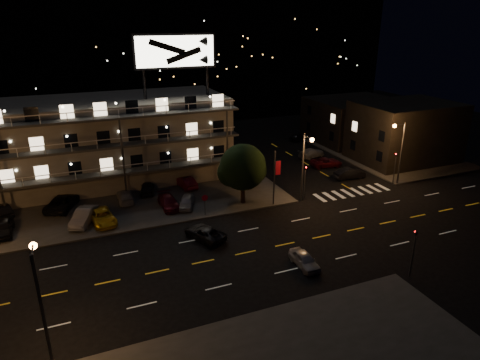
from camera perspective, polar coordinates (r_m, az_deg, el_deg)
name	(u,v)px	position (r m, az deg, el deg)	size (l,w,h in m)	color
ground	(266,249)	(39.73, 3.42, -9.11)	(140.00, 140.00, 0.00)	black
curb_nw	(89,193)	(54.58, -19.51, -1.62)	(44.00, 24.00, 0.15)	#343331
curb_ne	(383,152)	(70.90, 18.50, 3.58)	(16.00, 24.00, 0.15)	#343331
motel	(115,139)	(56.89, -16.36, 5.26)	(28.00, 13.80, 18.10)	gray
side_bldg_front	(405,132)	(66.99, 21.08, 6.01)	(14.06, 10.00, 8.50)	black
side_bldg_back	(354,120)	(76.03, 14.92, 7.75)	(14.06, 12.00, 7.00)	black
hill_backdrop	(104,58)	(100.43, -17.64, 15.19)	(120.00, 25.00, 24.00)	black
streetlight_nc	(305,161)	(47.87, 8.63, 2.53)	(0.44, 1.92, 8.00)	#2D2D30
streetlight_ne	(400,147)	(56.16, 20.53, 4.16)	(1.92, 0.44, 8.00)	#2D2D30
streetlight_s	(41,299)	(27.46, -25.04, -14.13)	(0.44, 1.92, 8.00)	#2D2D30
signal_nw	(305,179)	(49.36, 8.65, 0.15)	(0.20, 0.27, 4.60)	#2D2D30
signal_sw	(414,248)	(37.24, 22.17, -8.43)	(0.20, 0.27, 4.60)	#2D2D30
signal_ne	(395,165)	(56.89, 19.99, 1.90)	(0.27, 0.20, 4.60)	#2D2D30
banner_north	(275,177)	(47.17, 4.67, 0.45)	(0.83, 0.16, 6.40)	#2D2D30
stop_sign	(205,202)	(45.10, -4.71, -2.89)	(0.91, 0.11, 2.61)	#2D2D30
tree	(242,169)	(47.26, 0.33, 1.54)	(5.40, 5.20, 6.80)	black
lot_car_0	(3,227)	(47.36, -29.08, -5.54)	(1.72, 4.27, 1.45)	black
lot_car_1	(84,216)	(46.37, -20.11, -4.59)	(1.58, 4.54, 1.49)	#95969A
lot_car_2	(102,217)	(45.89, -17.88, -4.71)	(2.17, 4.70, 1.30)	#C49912
lot_car_3	(169,202)	(47.82, -9.50, -2.90)	(1.78, 4.39, 1.27)	#4F0B14
lot_car_4	(187,202)	(47.59, -7.13, -2.92)	(1.45, 3.60, 1.23)	#95969A
lot_car_5	(2,210)	(51.79, -29.17, -3.53)	(1.32, 3.79, 1.25)	black
lot_car_6	(62,202)	(50.75, -22.65, -2.76)	(2.42, 5.25, 1.46)	black
lot_car_7	(125,196)	(50.38, -15.03, -2.12)	(1.72, 4.24, 1.23)	#95969A
lot_car_8	(147,188)	(52.19, -12.26, -1.00)	(1.58, 3.93, 1.34)	black
lot_car_9	(185,182)	(53.12, -7.29, -0.26)	(1.47, 4.21, 1.39)	#4F0B14
side_car_0	(350,173)	(57.81, 14.41, 0.86)	(1.49, 4.28, 1.41)	black
side_car_1	(326,162)	(61.78, 11.44, 2.33)	(2.10, 4.56, 1.27)	#4F0B14
side_car_2	(311,153)	(65.67, 9.51, 3.59)	(1.85, 4.55, 1.32)	#95969A
side_car_3	(298,137)	(74.46, 7.79, 5.72)	(1.48, 3.69, 1.26)	black
road_car_east	(304,260)	(37.22, 8.58, -10.47)	(1.45, 3.60, 1.23)	#95969A
road_car_west	(205,233)	(41.10, -4.72, -7.05)	(2.09, 4.53, 1.26)	black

